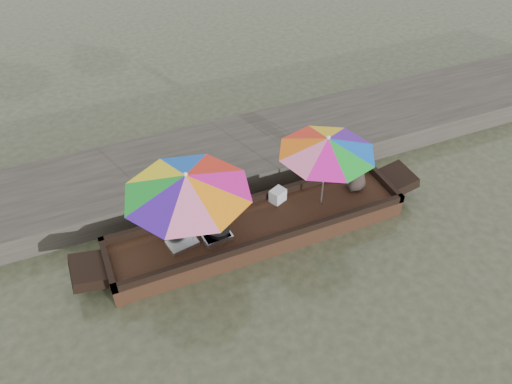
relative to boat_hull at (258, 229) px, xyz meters
name	(u,v)px	position (x,y,z in m)	size (l,w,h in m)	color
water	(258,235)	(0.00, 0.00, -0.17)	(80.00, 80.00, 0.00)	#313623
dock	(218,159)	(0.00, 2.20, 0.08)	(22.00, 2.20, 0.50)	#2D2B26
boat_hull	(258,229)	(0.00, 0.00, 0.00)	(5.54, 1.20, 0.35)	black
cooking_pot	(175,231)	(-1.48, 0.31, 0.26)	(0.33, 0.33, 0.17)	black
tray_crayfish	(217,236)	(-0.83, -0.08, 0.22)	(0.51, 0.35, 0.09)	silver
tray_scallop	(182,243)	(-1.43, 0.02, 0.21)	(0.51, 0.35, 0.06)	silver
charcoal_grill	(219,232)	(-0.78, -0.04, 0.27)	(0.39, 0.39, 0.18)	black
supply_bag	(278,195)	(0.58, 0.39, 0.30)	(0.28, 0.22, 0.26)	silver
vendor	(358,166)	(2.14, 0.14, 0.72)	(0.53, 0.35, 1.09)	#312824
umbrella_bow	(190,209)	(-1.24, 0.00, 0.95)	(2.15, 2.15, 1.55)	red
umbrella_stern	(324,171)	(1.30, 0.00, 0.95)	(1.76, 1.76, 1.55)	#4C14A5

